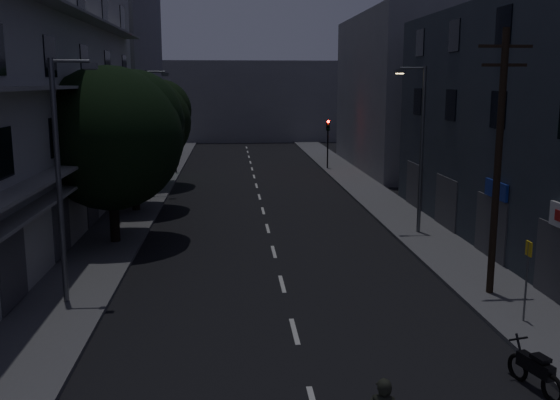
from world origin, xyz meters
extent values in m
plane|color=black|center=(0.00, 25.00, 0.00)|extent=(160.00, 160.00, 0.00)
cube|color=#565659|center=(-7.50, 25.00, 0.07)|extent=(3.00, 90.00, 0.15)
cube|color=#565659|center=(7.50, 25.00, 0.07)|extent=(3.00, 90.00, 0.15)
cube|color=beige|center=(0.00, 6.50, 0.01)|extent=(0.15, 2.00, 0.01)
cube|color=beige|center=(0.00, 11.00, 0.01)|extent=(0.15, 2.00, 0.01)
cube|color=beige|center=(0.00, 15.50, 0.01)|extent=(0.15, 2.00, 0.01)
cube|color=beige|center=(0.00, 20.00, 0.01)|extent=(0.15, 2.00, 0.01)
cube|color=beige|center=(0.00, 24.50, 0.01)|extent=(0.15, 2.00, 0.01)
cube|color=beige|center=(0.00, 29.00, 0.01)|extent=(0.15, 2.00, 0.01)
cube|color=beige|center=(0.00, 33.50, 0.01)|extent=(0.15, 2.00, 0.01)
cube|color=beige|center=(0.00, 38.00, 0.01)|extent=(0.15, 2.00, 0.01)
cube|color=beige|center=(0.00, 42.50, 0.01)|extent=(0.15, 2.00, 0.01)
cube|color=beige|center=(0.00, 47.00, 0.01)|extent=(0.15, 2.00, 0.01)
cube|color=beige|center=(0.00, 51.50, 0.01)|extent=(0.15, 2.00, 0.01)
cube|color=beige|center=(0.00, 56.00, 0.01)|extent=(0.15, 2.00, 0.01)
cube|color=beige|center=(0.00, 60.50, 0.01)|extent=(0.15, 2.00, 0.01)
cube|color=#AAAAA5|center=(-12.00, 18.00, 7.00)|extent=(6.00, 36.00, 14.00)
cube|color=black|center=(-8.98, 9.00, 2.00)|extent=(0.06, 1.60, 1.60)
cube|color=black|center=(-8.98, 15.00, 2.00)|extent=(0.06, 1.60, 1.60)
cube|color=black|center=(-8.98, 21.00, 2.00)|extent=(0.06, 1.60, 1.60)
cube|color=black|center=(-8.98, 27.00, 2.00)|extent=(0.06, 1.60, 1.60)
cube|color=black|center=(-8.98, 33.00, 2.00)|extent=(0.06, 1.60, 1.60)
cube|color=black|center=(-8.98, 9.00, 5.20)|extent=(0.06, 1.60, 1.60)
cube|color=black|center=(-8.98, 15.00, 5.20)|extent=(0.06, 1.60, 1.60)
cube|color=black|center=(-8.98, 21.00, 5.20)|extent=(0.06, 1.60, 1.60)
cube|color=black|center=(-8.98, 27.00, 5.20)|extent=(0.06, 1.60, 1.60)
cube|color=black|center=(-8.98, 33.00, 5.20)|extent=(0.06, 1.60, 1.60)
cube|color=black|center=(-8.98, 15.00, 8.40)|extent=(0.06, 1.60, 1.60)
cube|color=black|center=(-8.98, 21.00, 8.40)|extent=(0.06, 1.60, 1.60)
cube|color=black|center=(-8.98, 27.00, 8.40)|extent=(0.06, 1.60, 1.60)
cube|color=black|center=(-8.98, 33.00, 8.40)|extent=(0.06, 1.60, 1.60)
cube|color=black|center=(-8.98, 27.00, 11.60)|extent=(0.06, 1.60, 1.60)
cube|color=black|center=(-8.98, 33.00, 11.60)|extent=(0.06, 1.60, 1.60)
cube|color=gray|center=(-8.50, 18.00, 4.00)|extent=(1.00, 32.40, 0.12)
cube|color=gray|center=(-8.50, 18.00, 7.20)|extent=(1.00, 32.40, 0.12)
cube|color=gray|center=(-8.50, 18.00, 10.40)|extent=(1.00, 32.40, 0.12)
cube|color=gray|center=(-8.60, 18.00, 3.10)|extent=(0.80, 32.40, 0.12)
cube|color=#424247|center=(-8.97, 9.00, 1.40)|extent=(0.06, 2.40, 2.40)
cube|color=#424247|center=(-8.97, 15.00, 1.40)|extent=(0.06, 2.40, 2.40)
cube|color=#424247|center=(-8.97, 21.00, 1.40)|extent=(0.06, 2.40, 2.40)
cube|color=#424247|center=(-8.97, 27.00, 1.40)|extent=(0.06, 2.40, 2.40)
cube|color=#424247|center=(-8.97, 33.00, 1.40)|extent=(0.06, 2.40, 2.40)
cube|color=black|center=(8.98, 13.50, 6.30)|extent=(0.06, 1.40, 1.50)
cube|color=black|center=(8.98, 19.00, 6.30)|extent=(0.06, 1.40, 1.50)
cube|color=black|center=(8.98, 24.50, 6.30)|extent=(0.06, 1.40, 1.50)
cube|color=black|center=(8.98, 13.50, 9.60)|extent=(0.06, 1.40, 1.50)
cube|color=black|center=(8.98, 19.00, 9.60)|extent=(0.06, 1.40, 1.50)
cube|color=black|center=(8.98, 24.50, 9.60)|extent=(0.06, 1.40, 1.50)
cube|color=#424247|center=(8.97, 8.00, 1.40)|extent=(0.06, 3.00, 2.60)
cube|color=#424247|center=(8.97, 13.50, 1.40)|extent=(0.06, 3.00, 2.60)
cube|color=#424247|center=(8.97, 19.00, 1.40)|extent=(0.06, 3.00, 2.60)
cube|color=#424247|center=(8.97, 24.50, 1.40)|extent=(0.06, 3.00, 2.60)
cube|color=navy|center=(8.90, 13.00, 3.10)|extent=(0.12, 2.00, 0.70)
cube|color=slate|center=(-12.00, 48.00, 8.00)|extent=(6.00, 20.00, 16.00)
cube|color=slate|center=(12.00, 42.00, 6.50)|extent=(6.00, 20.00, 13.00)
cube|color=slate|center=(0.00, 70.00, 5.00)|extent=(24.00, 8.00, 10.00)
cylinder|color=black|center=(-7.22, 17.41, 2.31)|extent=(0.44, 0.44, 4.33)
sphere|color=black|center=(-7.22, 17.41, 4.91)|extent=(6.49, 6.49, 6.49)
sphere|color=black|center=(-6.25, 18.22, 5.72)|extent=(4.54, 4.54, 4.54)
sphere|color=black|center=(-8.04, 16.76, 5.40)|extent=(4.22, 4.22, 4.22)
cylinder|color=black|center=(-7.33, 24.73, 2.08)|extent=(0.44, 0.44, 3.85)
sphere|color=black|center=(-7.33, 24.73, 4.39)|extent=(5.80, 5.80, 5.80)
sphere|color=black|center=(-6.46, 25.46, 5.11)|extent=(4.06, 4.06, 4.06)
sphere|color=black|center=(-8.06, 24.15, 4.82)|extent=(3.77, 3.77, 3.77)
cylinder|color=black|center=(-7.65, 33.30, 2.21)|extent=(0.44, 0.44, 4.12)
sphere|color=black|center=(-7.65, 33.30, 4.69)|extent=(6.16, 6.16, 6.16)
sphere|color=black|center=(-6.73, 34.07, 5.46)|extent=(4.31, 4.31, 4.31)
sphere|color=black|center=(-8.42, 32.69, 5.15)|extent=(4.00, 4.00, 4.00)
cylinder|color=black|center=(6.43, 41.43, 1.75)|extent=(0.12, 0.12, 3.20)
cube|color=black|center=(6.43, 41.43, 3.80)|extent=(0.28, 0.22, 0.90)
sphere|color=#FF0C05|center=(6.43, 41.28, 4.13)|extent=(0.22, 0.22, 0.22)
sphere|color=#3F330C|center=(6.43, 41.28, 3.83)|extent=(0.22, 0.22, 0.22)
sphere|color=black|center=(6.43, 41.28, 3.53)|extent=(0.22, 0.22, 0.22)
cylinder|color=black|center=(-6.31, 39.89, 1.75)|extent=(0.12, 0.12, 3.20)
cube|color=black|center=(-6.31, 39.89, 3.80)|extent=(0.28, 0.22, 0.90)
sphere|color=black|center=(-6.31, 39.74, 4.13)|extent=(0.22, 0.22, 0.22)
sphere|color=#3F330C|center=(-6.31, 39.74, 3.83)|extent=(0.22, 0.22, 0.22)
sphere|color=#0CFF26|center=(-6.31, 39.74, 3.53)|extent=(0.22, 0.22, 0.22)
cylinder|color=slate|center=(-7.43, 9.37, 4.15)|extent=(0.18, 0.18, 8.00)
cylinder|color=slate|center=(-6.83, 9.37, 8.05)|extent=(1.20, 0.10, 0.10)
cube|color=slate|center=(-6.23, 9.37, 7.90)|extent=(0.45, 0.25, 0.18)
cube|color=#4C4C4C|center=(-6.23, 9.37, 7.80)|extent=(0.35, 0.18, 0.04)
cylinder|color=#56595E|center=(7.32, 18.09, 4.15)|extent=(0.18, 0.18, 8.00)
cylinder|color=#56595E|center=(6.72, 18.09, 8.05)|extent=(1.20, 0.10, 0.10)
cube|color=#56595E|center=(6.12, 18.09, 7.90)|extent=(0.45, 0.25, 0.18)
cube|color=#FFD88C|center=(6.12, 18.09, 7.80)|extent=(0.35, 0.18, 0.04)
cylinder|color=#53575A|center=(-7.10, 29.53, 4.15)|extent=(0.18, 0.18, 8.00)
cylinder|color=#53575A|center=(-6.50, 29.53, 8.05)|extent=(1.20, 0.10, 0.10)
cube|color=#53575A|center=(-5.90, 29.53, 7.90)|extent=(0.45, 0.25, 0.18)
cube|color=#4C4C4C|center=(-5.90, 29.53, 7.80)|extent=(0.35, 0.18, 0.04)
cylinder|color=black|center=(7.15, 9.08, 4.65)|extent=(0.24, 0.24, 9.00)
cube|color=black|center=(7.15, 9.08, 8.55)|extent=(1.80, 0.10, 0.10)
cube|color=black|center=(7.15, 9.08, 7.95)|extent=(1.50, 0.10, 0.10)
cylinder|color=#595B60|center=(7.10, 6.41, 1.40)|extent=(0.06, 0.06, 2.50)
cube|color=yellow|center=(7.10, 6.41, 2.45)|extent=(0.05, 0.35, 0.45)
torus|color=black|center=(5.62, 1.85, 0.30)|extent=(0.28, 0.71, 0.71)
torus|color=black|center=(5.32, 3.02, 0.30)|extent=(0.28, 0.71, 0.71)
cube|color=black|center=(5.47, 2.44, 0.62)|extent=(0.51, 1.13, 0.35)
cube|color=black|center=(5.51, 2.29, 0.88)|extent=(0.40, 0.51, 0.10)
cylinder|color=black|center=(5.33, 2.97, 0.75)|extent=(0.17, 0.44, 0.84)
cube|color=black|center=(5.31, 3.07, 1.05)|extent=(0.54, 0.17, 0.04)
camera|label=1|loc=(-1.85, -11.15, 7.39)|focal=40.00mm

